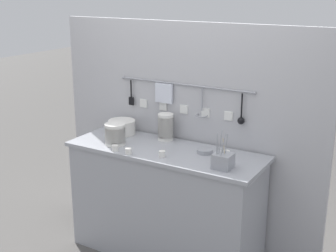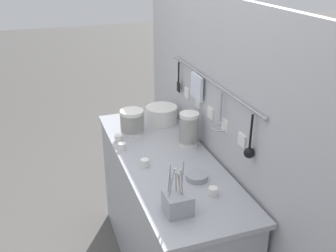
{
  "view_description": "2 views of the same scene",
  "coord_description": "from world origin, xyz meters",
  "px_view_note": "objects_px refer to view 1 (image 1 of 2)",
  "views": [
    {
      "loc": [
        1.78,
        -2.95,
        2.15
      ],
      "look_at": [
        -0.0,
        0.04,
        1.1
      ],
      "focal_mm": 50.0,
      "sensor_mm": 36.0,
      "label": 1
    },
    {
      "loc": [
        2.04,
        -0.7,
        2.11
      ],
      "look_at": [
        -0.05,
        0.03,
        1.11
      ],
      "focal_mm": 42.0,
      "sensor_mm": 36.0,
      "label": 2
    }
  ],
  "objects_px": {
    "steel_mixing_bowl": "(205,151)",
    "cutlery_caddy": "(223,161)",
    "bowl_stack_nested_right": "(166,127)",
    "cup_back_left": "(115,148)",
    "plate_stack": "(122,127)",
    "cup_by_caddy": "(162,154)",
    "cup_edge_far": "(128,151)",
    "bowl_stack_tall_left": "(115,134)",
    "cup_centre": "(226,153)"
  },
  "relations": [
    {
      "from": "bowl_stack_nested_right",
      "to": "steel_mixing_bowl",
      "type": "bearing_deg",
      "value": -16.04
    },
    {
      "from": "cup_by_caddy",
      "to": "cutlery_caddy",
      "type": "bearing_deg",
      "value": 3.41
    },
    {
      "from": "bowl_stack_nested_right",
      "to": "cup_back_left",
      "type": "bearing_deg",
      "value": -114.39
    },
    {
      "from": "cup_edge_far",
      "to": "cup_back_left",
      "type": "relative_size",
      "value": 1.0
    },
    {
      "from": "bowl_stack_nested_right",
      "to": "cutlery_caddy",
      "type": "distance_m",
      "value": 0.74
    },
    {
      "from": "bowl_stack_tall_left",
      "to": "plate_stack",
      "type": "xyz_separation_m",
      "value": [
        -0.12,
        0.26,
        -0.03
      ]
    },
    {
      "from": "steel_mixing_bowl",
      "to": "cup_centre",
      "type": "bearing_deg",
      "value": 6.3
    },
    {
      "from": "cup_edge_far",
      "to": "steel_mixing_bowl",
      "type": "bearing_deg",
      "value": 32.7
    },
    {
      "from": "bowl_stack_nested_right",
      "to": "cup_centre",
      "type": "height_order",
      "value": "bowl_stack_nested_right"
    },
    {
      "from": "cup_by_caddy",
      "to": "cup_edge_far",
      "type": "bearing_deg",
      "value": -162.78
    },
    {
      "from": "plate_stack",
      "to": "cup_back_left",
      "type": "bearing_deg",
      "value": -60.65
    },
    {
      "from": "plate_stack",
      "to": "cutlery_caddy",
      "type": "distance_m",
      "value": 1.11
    },
    {
      "from": "plate_stack",
      "to": "steel_mixing_bowl",
      "type": "bearing_deg",
      "value": -4.69
    },
    {
      "from": "cutlery_caddy",
      "to": "cup_edge_far",
      "type": "bearing_deg",
      "value": -171.73
    },
    {
      "from": "cup_edge_far",
      "to": "cutlery_caddy",
      "type": "bearing_deg",
      "value": 8.27
    },
    {
      "from": "plate_stack",
      "to": "cup_by_caddy",
      "type": "distance_m",
      "value": 0.67
    },
    {
      "from": "steel_mixing_bowl",
      "to": "cup_back_left",
      "type": "relative_size",
      "value": 2.48
    },
    {
      "from": "cup_centre",
      "to": "cup_back_left",
      "type": "bearing_deg",
      "value": -157.3
    },
    {
      "from": "cutlery_caddy",
      "to": "cup_edge_far",
      "type": "height_order",
      "value": "cutlery_caddy"
    },
    {
      "from": "bowl_stack_tall_left",
      "to": "steel_mixing_bowl",
      "type": "height_order",
      "value": "bowl_stack_tall_left"
    },
    {
      "from": "bowl_stack_nested_right",
      "to": "cup_edge_far",
      "type": "relative_size",
      "value": 4.51
    },
    {
      "from": "bowl_stack_tall_left",
      "to": "cup_by_caddy",
      "type": "height_order",
      "value": "bowl_stack_tall_left"
    },
    {
      "from": "bowl_stack_tall_left",
      "to": "cup_by_caddy",
      "type": "bearing_deg",
      "value": -5.68
    },
    {
      "from": "cutlery_caddy",
      "to": "cup_centre",
      "type": "height_order",
      "value": "cutlery_caddy"
    },
    {
      "from": "plate_stack",
      "to": "cup_back_left",
      "type": "xyz_separation_m",
      "value": [
        0.21,
        -0.38,
        -0.04
      ]
    },
    {
      "from": "plate_stack",
      "to": "cup_by_caddy",
      "type": "bearing_deg",
      "value": -27.18
    },
    {
      "from": "cutlery_caddy",
      "to": "cup_back_left",
      "type": "height_order",
      "value": "cutlery_caddy"
    },
    {
      "from": "bowl_stack_tall_left",
      "to": "cutlery_caddy",
      "type": "bearing_deg",
      "value": -1.08
    },
    {
      "from": "steel_mixing_bowl",
      "to": "plate_stack",
      "type": "bearing_deg",
      "value": 175.31
    },
    {
      "from": "bowl_stack_tall_left",
      "to": "cup_by_caddy",
      "type": "distance_m",
      "value": 0.48
    },
    {
      "from": "cup_edge_far",
      "to": "cup_centre",
      "type": "distance_m",
      "value": 0.74
    },
    {
      "from": "cutlery_caddy",
      "to": "steel_mixing_bowl",
      "type": "bearing_deg",
      "value": 139.81
    },
    {
      "from": "plate_stack",
      "to": "cup_edge_far",
      "type": "height_order",
      "value": "plate_stack"
    },
    {
      "from": "bowl_stack_tall_left",
      "to": "steel_mixing_bowl",
      "type": "bearing_deg",
      "value": 14.99
    },
    {
      "from": "plate_stack",
      "to": "cup_by_caddy",
      "type": "relative_size",
      "value": 4.69
    },
    {
      "from": "steel_mixing_bowl",
      "to": "cutlery_caddy",
      "type": "distance_m",
      "value": 0.32
    },
    {
      "from": "plate_stack",
      "to": "cup_edge_far",
      "type": "xyz_separation_m",
      "value": [
        0.34,
        -0.38,
        -0.04
      ]
    },
    {
      "from": "cutlery_caddy",
      "to": "cup_back_left",
      "type": "xyz_separation_m",
      "value": [
        -0.86,
        -0.1,
        -0.03
      ]
    },
    {
      "from": "cup_centre",
      "to": "cup_edge_far",
      "type": "bearing_deg",
      "value": -153.28
    },
    {
      "from": "bowl_stack_tall_left",
      "to": "cup_back_left",
      "type": "bearing_deg",
      "value": -53.33
    },
    {
      "from": "cup_centre",
      "to": "cup_by_caddy",
      "type": "bearing_deg",
      "value": -148.12
    },
    {
      "from": "plate_stack",
      "to": "cup_centre",
      "type": "bearing_deg",
      "value": -2.8
    },
    {
      "from": "bowl_stack_nested_right",
      "to": "plate_stack",
      "type": "bearing_deg",
      "value": -172.64
    },
    {
      "from": "bowl_stack_nested_right",
      "to": "bowl_stack_tall_left",
      "type": "height_order",
      "value": "bowl_stack_nested_right"
    },
    {
      "from": "cup_edge_far",
      "to": "cup_centre",
      "type": "bearing_deg",
      "value": 26.72
    },
    {
      "from": "bowl_stack_tall_left",
      "to": "cutlery_caddy",
      "type": "height_order",
      "value": "cutlery_caddy"
    },
    {
      "from": "cup_edge_far",
      "to": "bowl_stack_nested_right",
      "type": "bearing_deg",
      "value": 81.02
    },
    {
      "from": "cup_edge_far",
      "to": "cup_back_left",
      "type": "height_order",
      "value": "same"
    },
    {
      "from": "bowl_stack_nested_right",
      "to": "cutlery_caddy",
      "type": "relative_size",
      "value": 0.83
    },
    {
      "from": "steel_mixing_bowl",
      "to": "cutlery_caddy",
      "type": "height_order",
      "value": "cutlery_caddy"
    }
  ]
}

